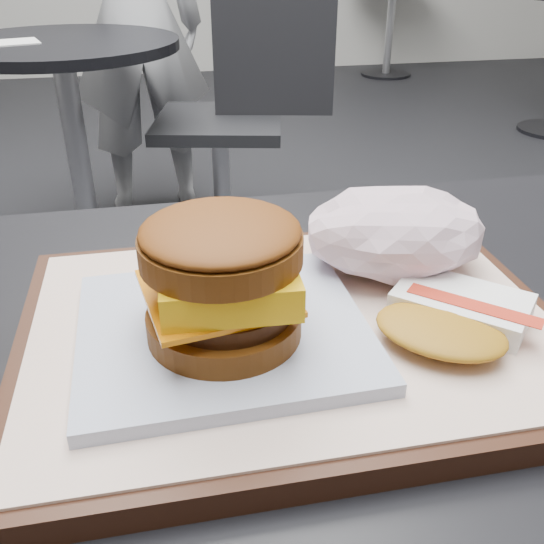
{
  "coord_description": "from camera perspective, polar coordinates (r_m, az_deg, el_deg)",
  "views": [
    {
      "loc": [
        -0.1,
        -0.32,
        1.03
      ],
      "look_at": [
        -0.04,
        0.01,
        0.83
      ],
      "focal_mm": 40.0,
      "sensor_mm": 36.0,
      "label": 1
    }
  ],
  "objects": [
    {
      "name": "hash_brown",
      "position": [
        0.43,
        16.6,
        -4.0
      ],
      "size": [
        0.13,
        0.13,
        0.02
      ],
      "color": "white",
      "rests_on": "serving_tray"
    },
    {
      "name": "crumpled_wrapper",
      "position": [
        0.49,
        11.6,
        3.7
      ],
      "size": [
        0.14,
        0.11,
        0.06
      ],
      "primitive_type": null,
      "color": "silver",
      "rests_on": "serving_tray"
    },
    {
      "name": "breakfast_sandwich",
      "position": [
        0.39,
        -4.61,
        -1.87
      ],
      "size": [
        0.19,
        0.17,
        0.09
      ],
      "color": "silver",
      "rests_on": "serving_tray"
    },
    {
      "name": "customer_table",
      "position": [
        0.56,
        4.18,
        -23.37
      ],
      "size": [
        0.8,
        0.6,
        0.77
      ],
      "color": "#A5A5AA",
      "rests_on": "ground"
    },
    {
      "name": "patron",
      "position": [
        2.49,
        -12.75,
        21.82
      ],
      "size": [
        0.56,
        0.39,
        1.45
      ],
      "primitive_type": "imported",
      "rotation": [
        0.0,
        0.0,
        3.22
      ],
      "color": "silver",
      "rests_on": "ground"
    },
    {
      "name": "neighbor_table",
      "position": [
        2.05,
        -18.44,
        14.46
      ],
      "size": [
        0.7,
        0.7,
        0.75
      ],
      "color": "black",
      "rests_on": "ground"
    },
    {
      "name": "serving_tray",
      "position": [
        0.43,
        1.94,
        -5.58
      ],
      "size": [
        0.38,
        0.28,
        0.02
      ],
      "color": "black",
      "rests_on": "customer_table"
    },
    {
      "name": "napkin",
      "position": [
        1.99,
        -22.96,
        19.31
      ],
      "size": [
        0.15,
        0.15,
        0.0
      ],
      "primitive_type": "cube",
      "rotation": [
        0.0,
        0.0,
        0.29
      ],
      "color": "silver",
      "rests_on": "neighbor_table"
    },
    {
      "name": "neighbor_chair",
      "position": [
        2.12,
        -3.17,
        15.24
      ],
      "size": [
        0.64,
        0.5,
        0.88
      ],
      "color": "#B2B2B7",
      "rests_on": "ground"
    },
    {
      "name": "bg_table_far",
      "position": [
        5.21,
        11.24,
        23.8
      ],
      "size": [
        0.66,
        0.66,
        0.75
      ],
      "color": "black",
      "rests_on": "ground"
    }
  ]
}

